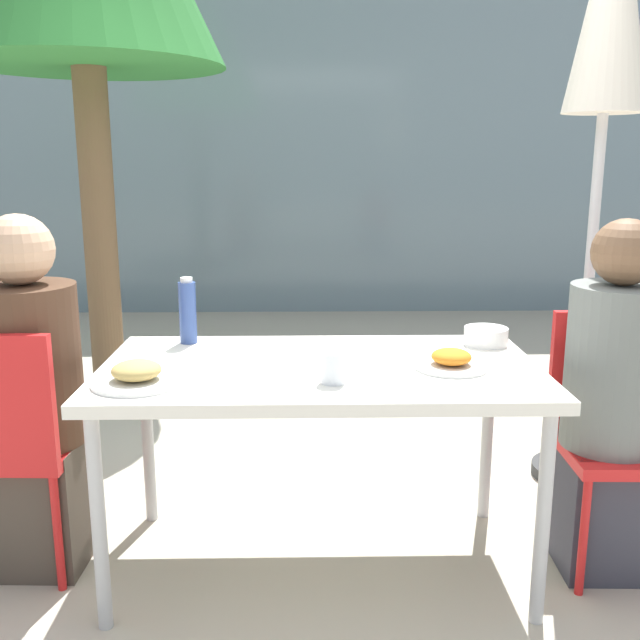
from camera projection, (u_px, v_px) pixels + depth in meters
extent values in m
plane|color=#B2A893|center=(320.00, 563.00, 2.50)|extent=(24.00, 24.00, 0.00)
cube|color=slate|center=(310.00, 147.00, 6.42)|extent=(10.00, 0.20, 3.00)
cube|color=silver|center=(320.00, 370.00, 2.34)|extent=(1.43, 0.79, 0.04)
cylinder|color=#B7B7B7|center=(99.00, 523.00, 2.09)|extent=(0.04, 0.04, 0.69)
cylinder|color=#B7B7B7|center=(543.00, 519.00, 2.11)|extent=(0.04, 0.04, 0.69)
cylinder|color=#B7B7B7|center=(148.00, 437.00, 2.74)|extent=(0.04, 0.04, 0.69)
cylinder|color=#B7B7B7|center=(487.00, 434.00, 2.76)|extent=(0.04, 0.04, 0.69)
cube|color=red|center=(22.00, 447.00, 2.43)|extent=(0.42, 0.42, 0.04)
cylinder|color=red|center=(2.00, 485.00, 2.64)|extent=(0.03, 0.03, 0.41)
cylinder|color=red|center=(93.00, 486.00, 2.64)|extent=(0.03, 0.03, 0.41)
cylinder|color=red|center=(58.00, 533.00, 2.31)|extent=(0.03, 0.03, 0.41)
cube|color=#473D33|center=(42.00, 502.00, 2.47)|extent=(0.32, 0.32, 0.45)
cylinder|color=#472D1E|center=(29.00, 365.00, 2.36)|extent=(0.34, 0.34, 0.54)
sphere|color=tan|center=(18.00, 249.00, 2.28)|extent=(0.23, 0.23, 0.23)
cube|color=red|center=(622.00, 450.00, 2.40)|extent=(0.41, 0.41, 0.04)
cube|color=red|center=(607.00, 369.00, 2.52)|extent=(0.40, 0.05, 0.42)
cylinder|color=red|center=(583.00, 537.00, 2.28)|extent=(0.03, 0.03, 0.41)
cylinder|color=red|center=(551.00, 489.00, 2.61)|extent=(0.03, 0.03, 0.41)
cube|color=#383842|center=(602.00, 506.00, 2.44)|extent=(0.29, 0.29, 0.45)
cylinder|color=slate|center=(615.00, 367.00, 2.33)|extent=(0.32, 0.32, 0.54)
sphere|color=brown|center=(626.00, 252.00, 2.25)|extent=(0.21, 0.21, 0.21)
cylinder|color=#333333|center=(573.00, 471.00, 3.19)|extent=(0.36, 0.36, 0.05)
cylinder|color=#BCBCBC|center=(596.00, 196.00, 2.92)|extent=(0.04, 0.04, 2.48)
cylinder|color=white|center=(137.00, 382.00, 2.13)|extent=(0.27, 0.27, 0.01)
ellipsoid|color=tan|center=(136.00, 370.00, 2.13)|extent=(0.15, 0.15, 0.06)
cylinder|color=white|center=(451.00, 366.00, 2.29)|extent=(0.23, 0.23, 0.01)
ellipsoid|color=orange|center=(451.00, 357.00, 2.29)|extent=(0.13, 0.13, 0.05)
cylinder|color=#334C8E|center=(188.00, 313.00, 2.59)|extent=(0.06, 0.06, 0.23)
cylinder|color=white|center=(186.00, 280.00, 2.57)|extent=(0.04, 0.04, 0.02)
cylinder|color=white|center=(333.00, 367.00, 2.14)|extent=(0.08, 0.08, 0.10)
cylinder|color=white|center=(486.00, 336.00, 2.58)|extent=(0.16, 0.16, 0.06)
cylinder|color=brown|center=(100.00, 232.00, 4.34)|extent=(0.20, 0.20, 1.91)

